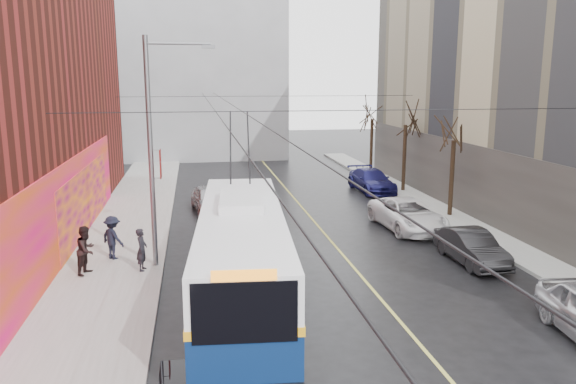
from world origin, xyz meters
The scene contains 18 objects.
sidewalk_left centered at (-8.00, 12.00, 0.07)m, with size 4.00×60.00×0.15m, color gray.
sidewalk_right centered at (9.00, 12.00, 0.07)m, with size 2.00×60.00×0.15m, color gray.
lane_line centered at (1.50, 14.00, 0.00)m, with size 0.12×50.00×0.01m, color #BFB74C.
building_far centered at (-6.00, 44.99, 9.02)m, with size 20.50×12.10×18.00m.
streetlight_pole centered at (-6.14, 10.00, 4.85)m, with size 2.65×0.60×9.00m.
catenary_wires centered at (-2.54, 14.77, 6.25)m, with size 18.00×60.00×0.22m.
tree_near centered at (9.00, 16.00, 4.98)m, with size 3.20×3.20×6.40m.
tree_mid centered at (9.00, 23.00, 5.25)m, with size 3.20×3.20×6.68m.
tree_far centered at (9.00, 30.00, 5.14)m, with size 3.20×3.20×6.57m.
pigeons_flying centered at (-2.57, 10.05, 7.56)m, with size 3.59×3.94×0.75m.
trolleybus centered at (-3.19, 6.06, 1.68)m, with size 3.71×12.93×6.06m.
parked_car_b centered at (6.39, 8.54, 0.68)m, with size 1.44×4.14×1.36m, color black.
parked_car_c centered at (5.80, 14.03, 0.75)m, with size 2.49×5.40×1.50m, color white.
parked_car_d centered at (7.00, 23.60, 0.74)m, with size 2.08×5.12×1.49m, color navy.
following_car centered at (-3.90, 19.56, 0.74)m, with size 1.74×4.33×1.47m, color #9A9C9F.
pedestrian_a centered at (-6.76, 9.43, 0.98)m, with size 0.60×0.40×1.66m, color black.
pedestrian_b centered at (-8.79, 9.38, 1.08)m, with size 0.90×0.70×1.86m, color black.
pedestrian_c centered at (-8.06, 11.09, 1.05)m, with size 1.16×0.67×1.79m, color black.
Camera 1 is at (-4.65, -11.90, 7.41)m, focal length 35.00 mm.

